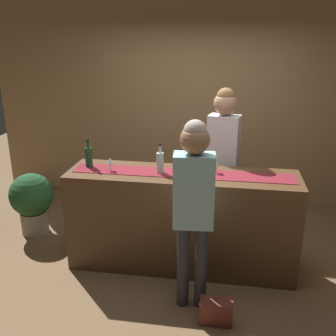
{
  "coord_description": "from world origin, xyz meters",
  "views": [
    {
      "loc": [
        0.44,
        -3.62,
        2.38
      ],
      "look_at": [
        -0.14,
        0.0,
        1.09
      ],
      "focal_mm": 41.71,
      "sensor_mm": 36.0,
      "label": 1
    }
  ],
  "objects": [
    {
      "name": "handbag",
      "position": [
        0.41,
        -0.85,
        0.11
      ],
      "size": [
        0.28,
        0.14,
        0.22
      ],
      "primitive_type": "cube",
      "color": "brown",
      "rests_on": "ground"
    },
    {
      "name": "wine_glass_near_customer",
      "position": [
        -0.73,
        -0.04,
        1.14
      ],
      "size": [
        0.07,
        0.07,
        0.14
      ],
      "color": "silver",
      "rests_on": "bar_counter"
    },
    {
      "name": "bar_counter",
      "position": [
        0.0,
        0.0,
        0.52
      ],
      "size": [
        2.32,
        0.6,
        1.04
      ],
      "primitive_type": "cube",
      "color": "#543821",
      "rests_on": "ground"
    },
    {
      "name": "wine_glass_mid_counter",
      "position": [
        0.33,
        0.06,
        1.14
      ],
      "size": [
        0.07,
        0.07,
        0.14
      ],
      "color": "silver",
      "rests_on": "bar_counter"
    },
    {
      "name": "bartender",
      "position": [
        0.38,
        0.58,
        1.14
      ],
      "size": [
        0.38,
        0.27,
        1.81
      ],
      "rotation": [
        0.0,
        0.0,
        2.92
      ],
      "color": "#26262B",
      "rests_on": "ground"
    },
    {
      "name": "wine_bottle_green",
      "position": [
        -0.98,
        0.04,
        1.15
      ],
      "size": [
        0.07,
        0.07,
        0.3
      ],
      "color": "#194723",
      "rests_on": "bar_counter"
    },
    {
      "name": "counter_runner_cloth",
      "position": [
        0.0,
        0.0,
        1.04
      ],
      "size": [
        2.21,
        0.28,
        0.01
      ],
      "primitive_type": "cube",
      "color": "maroon",
      "rests_on": "bar_counter"
    },
    {
      "name": "customer_sipping",
      "position": [
        0.17,
        -0.64,
        1.07
      ],
      "size": [
        0.36,
        0.24,
        1.73
      ],
      "rotation": [
        0.0,
        0.0,
        0.09
      ],
      "color": "#33333D",
      "rests_on": "ground"
    },
    {
      "name": "wine_bottle_amber",
      "position": [
        0.01,
        -0.02,
        1.15
      ],
      "size": [
        0.07,
        0.07,
        0.3
      ],
      "color": "brown",
      "rests_on": "bar_counter"
    },
    {
      "name": "potted_plant_tall",
      "position": [
        -1.89,
        0.41,
        0.44
      ],
      "size": [
        0.52,
        0.52,
        0.77
      ],
      "color": "#9E9389",
      "rests_on": "ground"
    },
    {
      "name": "ground_plane",
      "position": [
        0.0,
        0.0,
        0.0
      ],
      "size": [
        10.0,
        10.0,
        0.0
      ],
      "primitive_type": "plane",
      "color": "brown"
    },
    {
      "name": "wine_bottle_clear",
      "position": [
        -0.22,
        -0.02,
        1.15
      ],
      "size": [
        0.07,
        0.07,
        0.3
      ],
      "color": "#B2C6C1",
      "rests_on": "bar_counter"
    },
    {
      "name": "back_wall",
      "position": [
        0.0,
        1.9,
        1.45
      ],
      "size": [
        6.0,
        0.12,
        2.9
      ],
      "primitive_type": "cube",
      "color": "tan",
      "rests_on": "ground"
    }
  ]
}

